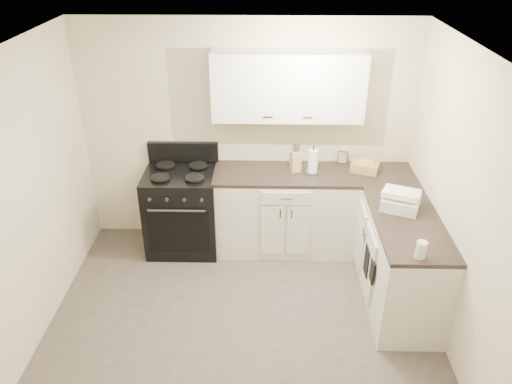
{
  "coord_description": "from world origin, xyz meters",
  "views": [
    {
      "loc": [
        0.21,
        -3.29,
        3.32
      ],
      "look_at": [
        0.12,
        0.85,
        1.06
      ],
      "focal_mm": 35.0,
      "sensor_mm": 36.0,
      "label": 1
    }
  ],
  "objects_px": {
    "countertop_grill": "(401,202)",
    "knife_block": "(296,161)",
    "stove": "(183,211)",
    "wicker_basket": "(365,167)",
    "paper_towel": "(313,161)"
  },
  "relations": [
    {
      "from": "paper_towel",
      "to": "knife_block",
      "type": "bearing_deg",
      "value": 169.68
    },
    {
      "from": "stove",
      "to": "wicker_basket",
      "type": "bearing_deg",
      "value": 2.3
    },
    {
      "from": "wicker_basket",
      "to": "countertop_grill",
      "type": "xyz_separation_m",
      "value": [
        0.2,
        -0.77,
        0.01
      ]
    },
    {
      "from": "stove",
      "to": "wicker_basket",
      "type": "xyz_separation_m",
      "value": [
        1.98,
        0.08,
        0.53
      ]
    },
    {
      "from": "stove",
      "to": "paper_towel",
      "type": "height_order",
      "value": "paper_towel"
    },
    {
      "from": "stove",
      "to": "countertop_grill",
      "type": "xyz_separation_m",
      "value": [
        2.19,
        -0.69,
        0.54
      ]
    },
    {
      "from": "paper_towel",
      "to": "wicker_basket",
      "type": "bearing_deg",
      "value": 4.05
    },
    {
      "from": "knife_block",
      "to": "paper_towel",
      "type": "height_order",
      "value": "paper_towel"
    },
    {
      "from": "knife_block",
      "to": "wicker_basket",
      "type": "xyz_separation_m",
      "value": [
        0.74,
        0.01,
        -0.07
      ]
    },
    {
      "from": "stove",
      "to": "paper_towel",
      "type": "distance_m",
      "value": 1.55
    },
    {
      "from": "countertop_grill",
      "to": "knife_block",
      "type": "bearing_deg",
      "value": 163.41
    },
    {
      "from": "stove",
      "to": "knife_block",
      "type": "bearing_deg",
      "value": 3.37
    },
    {
      "from": "knife_block",
      "to": "paper_towel",
      "type": "relative_size",
      "value": 0.86
    },
    {
      "from": "paper_towel",
      "to": "countertop_grill",
      "type": "height_order",
      "value": "paper_towel"
    },
    {
      "from": "stove",
      "to": "paper_towel",
      "type": "bearing_deg",
      "value": 1.61
    }
  ]
}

